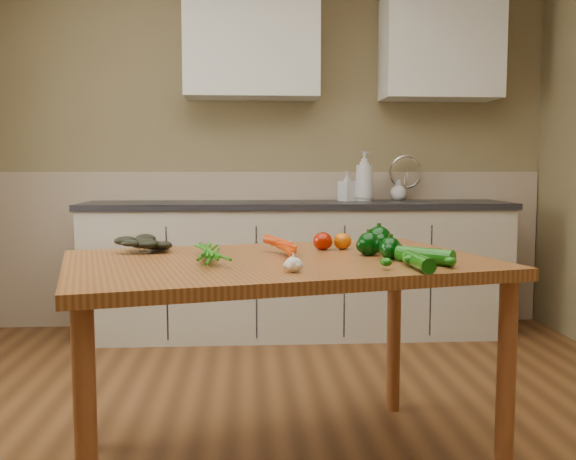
# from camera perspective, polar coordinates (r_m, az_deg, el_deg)

# --- Properties ---
(room) EXTENTS (4.04, 5.04, 2.64)m
(room) POSITION_cam_1_polar(r_m,az_deg,el_deg) (2.29, -0.26, 8.62)
(room) COLOR brown
(room) RESTS_ON ground
(counter_run) EXTENTS (2.84, 0.64, 1.14)m
(counter_run) POSITION_cam_1_polar(r_m,az_deg,el_deg) (4.36, 0.96, -3.29)
(counter_run) COLOR #AFA692
(counter_run) RESTS_ON ground
(upper_cabinets) EXTENTS (2.15, 0.35, 0.70)m
(upper_cabinets) POSITION_cam_1_polar(r_m,az_deg,el_deg) (4.55, 4.77, 15.93)
(upper_cabinets) COLOR silver
(upper_cabinets) RESTS_ON room
(table) EXTENTS (1.67, 1.29, 0.80)m
(table) POSITION_cam_1_polar(r_m,az_deg,el_deg) (2.34, -0.84, -4.70)
(table) COLOR #94572B
(table) RESTS_ON ground
(soap_bottle_a) EXTENTS (0.17, 0.17, 0.34)m
(soap_bottle_a) POSITION_cam_1_polar(r_m,az_deg,el_deg) (4.43, 6.79, 4.78)
(soap_bottle_a) COLOR silver
(soap_bottle_a) RESTS_ON counter_run
(soap_bottle_b) EXTENTS (0.13, 0.13, 0.21)m
(soap_bottle_b) POSITION_cam_1_polar(r_m,az_deg,el_deg) (4.43, 5.27, 3.90)
(soap_bottle_b) COLOR silver
(soap_bottle_b) RESTS_ON counter_run
(soap_bottle_c) EXTENTS (0.15, 0.15, 0.15)m
(soap_bottle_c) POSITION_cam_1_polar(r_m,az_deg,el_deg) (4.58, 9.78, 3.52)
(soap_bottle_c) COLOR silver
(soap_bottle_c) RESTS_ON counter_run
(carrot_bunch) EXTENTS (0.32, 0.27, 0.07)m
(carrot_bunch) POSITION_cam_1_polar(r_m,az_deg,el_deg) (2.36, -2.54, -1.53)
(carrot_bunch) COLOR #C73704
(carrot_bunch) RESTS_ON table
(leafy_greens) EXTENTS (0.21, 0.19, 0.11)m
(leafy_greens) POSITION_cam_1_polar(r_m,az_deg,el_deg) (2.56, -12.69, -0.75)
(leafy_greens) COLOR black
(leafy_greens) RESTS_ON table
(garlic_bulb) EXTENTS (0.06, 0.06, 0.05)m
(garlic_bulb) POSITION_cam_1_polar(r_m,az_deg,el_deg) (2.02, 0.48, -3.09)
(garlic_bulb) COLOR silver
(garlic_bulb) RESTS_ON table
(pepper_a) EXTENTS (0.09, 0.09, 0.09)m
(pepper_a) POSITION_cam_1_polar(r_m,az_deg,el_deg) (2.42, 7.19, -1.25)
(pepper_a) COLOR black
(pepper_a) RESTS_ON table
(pepper_b) EXTENTS (0.10, 0.10, 0.10)m
(pepper_b) POSITION_cam_1_polar(r_m,az_deg,el_deg) (2.54, 8.08, -0.80)
(pepper_b) COLOR black
(pepper_b) RESTS_ON table
(pepper_c) EXTENTS (0.08, 0.08, 0.08)m
(pepper_c) POSITION_cam_1_polar(r_m,az_deg,el_deg) (2.33, 9.09, -1.64)
(pepper_c) COLOR black
(pepper_c) RESTS_ON table
(tomato_a) EXTENTS (0.08, 0.08, 0.07)m
(tomato_a) POSITION_cam_1_polar(r_m,az_deg,el_deg) (2.56, 3.12, -1.00)
(tomato_a) COLOR #951402
(tomato_a) RESTS_ON table
(tomato_b) EXTENTS (0.07, 0.07, 0.07)m
(tomato_b) POSITION_cam_1_polar(r_m,az_deg,el_deg) (2.59, 4.86, -1.00)
(tomato_b) COLOR #D75705
(tomato_b) RESTS_ON table
(tomato_c) EXTENTS (0.07, 0.07, 0.06)m
(tomato_c) POSITION_cam_1_polar(r_m,az_deg,el_deg) (2.60, 7.49, -1.07)
(tomato_c) COLOR #D75705
(tomato_c) RESTS_ON table
(zucchini_a) EXTENTS (0.19, 0.19, 0.06)m
(zucchini_a) POSITION_cam_1_polar(r_m,az_deg,el_deg) (2.24, 12.05, -2.26)
(zucchini_a) COLOR #0B4D08
(zucchini_a) RESTS_ON table
(zucchini_b) EXTENTS (0.06, 0.22, 0.05)m
(zucchini_b) POSITION_cam_1_polar(r_m,az_deg,el_deg) (2.12, 11.51, -2.76)
(zucchini_b) COLOR #0B4D08
(zucchini_b) RESTS_ON table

